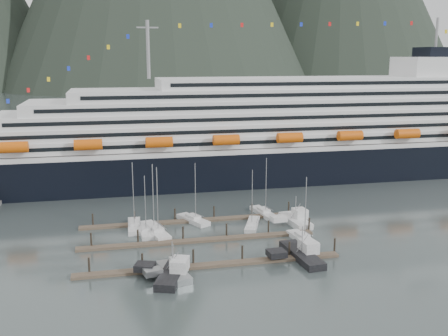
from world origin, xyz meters
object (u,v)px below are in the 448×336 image
(sailboat_b, at_px, (146,232))
(trawler_e, at_px, (295,220))
(sailboat_h, at_px, (302,239))
(sailboat_d, at_px, (252,225))
(sailboat_f, at_px, (193,220))
(cruise_ship, at_px, (283,138))
(trawler_b, at_px, (173,271))
(sailboat_e, at_px, (134,226))
(trawler_a, at_px, (172,272))
(sailboat_a, at_px, (153,230))
(trawler_c, at_px, (301,254))
(sailboat_c, at_px, (157,232))
(sailboat_g, at_px, (264,213))

(sailboat_b, height_order, trawler_e, sailboat_b)
(sailboat_b, distance_m, sailboat_h, 32.65)
(sailboat_d, relative_size, sailboat_f, 0.94)
(cruise_ship, distance_m, trawler_b, 80.46)
(sailboat_e, bearing_deg, sailboat_h, -112.82)
(sailboat_h, bearing_deg, sailboat_b, 61.30)
(cruise_ship, distance_m, sailboat_b, 64.53)
(sailboat_h, bearing_deg, sailboat_e, 56.72)
(trawler_a, distance_m, trawler_b, 0.39)
(sailboat_a, height_order, trawler_b, sailboat_a)
(sailboat_b, bearing_deg, sailboat_e, 26.34)
(trawler_a, distance_m, trawler_c, 24.47)
(trawler_b, distance_m, trawler_e, 37.45)
(trawler_a, relative_size, trawler_c, 0.97)
(sailboat_a, height_order, sailboat_h, sailboat_a)
(cruise_ship, distance_m, trawler_a, 80.83)
(sailboat_h, bearing_deg, sailboat_c, 62.01)
(sailboat_b, distance_m, trawler_e, 32.96)
(cruise_ship, bearing_deg, trawler_e, -105.04)
(sailboat_b, xyz_separation_m, sailboat_g, (28.08, 7.37, 0.01))
(sailboat_c, height_order, sailboat_g, sailboat_c)
(trawler_c, bearing_deg, sailboat_g, -7.03)
(trawler_a, relative_size, trawler_e, 1.18)
(sailboat_a, bearing_deg, trawler_c, -143.27)
(sailboat_f, xyz_separation_m, trawler_a, (-8.30, -28.79, 0.45))
(sailboat_b, height_order, trawler_c, sailboat_b)
(sailboat_d, xyz_separation_m, trawler_a, (-20.45, -22.91, 0.48))
(sailboat_e, bearing_deg, sailboat_a, -128.64)
(trawler_e, bearing_deg, sailboat_c, 85.42)
(sailboat_g, bearing_deg, sailboat_b, 95.46)
(sailboat_c, relative_size, trawler_c, 1.12)
(cruise_ship, relative_size, trawler_b, 20.82)
(sailboat_d, height_order, sailboat_f, sailboat_f)
(sailboat_d, bearing_deg, trawler_b, 159.75)
(cruise_ship, distance_m, sailboat_g, 42.62)
(sailboat_b, bearing_deg, sailboat_g, -77.81)
(sailboat_f, bearing_deg, sailboat_d, -142.41)
(sailboat_g, bearing_deg, sailboat_f, 86.91)
(sailboat_d, relative_size, trawler_e, 1.21)
(trawler_c, height_order, trawler_e, trawler_e)
(sailboat_b, relative_size, trawler_a, 1.00)
(sailboat_e, height_order, trawler_b, sailboat_e)
(cruise_ship, distance_m, sailboat_c, 63.87)
(trawler_a, bearing_deg, sailboat_b, 26.33)
(sailboat_a, relative_size, sailboat_f, 1.09)
(sailboat_e, distance_m, trawler_c, 37.76)
(sailboat_g, bearing_deg, trawler_c, 168.52)
(sailboat_c, xyz_separation_m, sailboat_e, (-4.34, 5.08, -0.01))
(sailboat_b, distance_m, sailboat_d, 23.19)
(trawler_b, bearing_deg, sailboat_c, -12.06)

